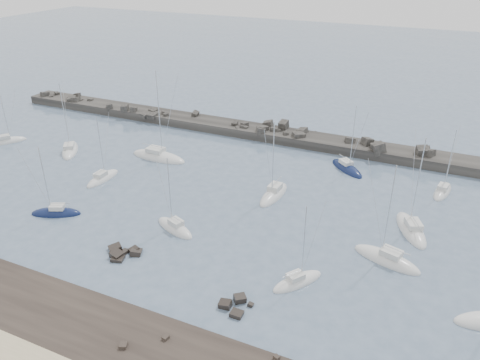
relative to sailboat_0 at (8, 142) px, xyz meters
name	(u,v)px	position (x,y,z in m)	size (l,w,h in m)	color
ground	(182,229)	(49.13, -13.32, -0.15)	(400.00, 400.00, 0.00)	slate
rock_shelf	(74,334)	(49.32, -35.31, -0.13)	(140.00, 12.05, 1.93)	black
rock_cluster_near	(123,254)	(45.33, -21.79, 0.00)	(5.07, 4.03, 1.55)	black
rock_cluster_far	(233,307)	(62.70, -24.78, -0.02)	(3.65, 3.71, 1.46)	black
breakwater	(243,132)	(41.74, 24.65, 0.16)	(115.00, 7.11, 5.07)	#292725
sailboat_0	(8,142)	(0.00, 0.00, 0.00)	(6.05, 7.30, 11.76)	silver
sailboat_1	(70,151)	(14.84, 1.81, -0.01)	(7.63, 9.02, 14.35)	silver
sailboat_2	(56,213)	(29.83, -17.54, 0.00)	(7.72, 5.15, 11.90)	#0F193F
sailboat_3	(103,179)	(28.66, -5.38, -0.01)	(2.53, 7.62, 12.05)	silver
sailboat_4	(159,157)	(32.42, 6.23, 0.01)	(11.61, 3.88, 18.05)	silver
sailboat_5	(175,228)	(48.28, -13.70, 0.01)	(7.70, 4.84, 11.92)	silver
sailboat_6	(274,195)	(57.57, 1.37, 0.01)	(3.28, 8.88, 13.97)	silver
sailboat_7	(297,282)	(67.84, -17.73, -0.01)	(5.82, 7.10, 11.31)	silver
sailboat_8	(347,169)	(66.05, 16.04, -0.01)	(7.90, 7.46, 13.18)	#0F193F
sailboat_9	(387,260)	(76.91, -8.83, 0.01)	(9.48, 5.33, 14.42)	silver
sailboat_10	(411,230)	(78.93, -0.25, 0.01)	(6.66, 9.79, 14.98)	silver
sailboat_12	(442,192)	(82.27, 13.81, 0.00)	(3.48, 7.54, 11.64)	silver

